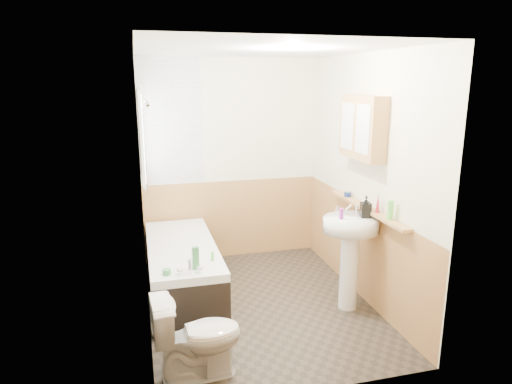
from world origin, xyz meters
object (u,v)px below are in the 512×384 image
bathtub (182,268)px  pine_shelf (367,208)px  toilet (198,337)px  sink (350,244)px  medicine_cabinet (362,127)px

bathtub → pine_shelf: bearing=-20.7°
bathtub → toilet: bearing=-91.2°
toilet → sink: 1.79m
toilet → medicine_cabinet: bearing=-66.4°
toilet → pine_shelf: pine_shelf is taller
toilet → pine_shelf: size_ratio=0.47×
toilet → sink: size_ratio=0.64×
sink → pine_shelf: (0.20, 0.08, 0.32)m
sink → pine_shelf: size_ratio=0.73×
toilet → medicine_cabinet: medicine_cabinet is taller
pine_shelf → toilet: bearing=-156.0°
bathtub → medicine_cabinet: size_ratio=2.57×
sink → pine_shelf: sink is taller
medicine_cabinet → bathtub: bearing=162.7°
sink → medicine_cabinet: (0.17, 0.21, 1.11)m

